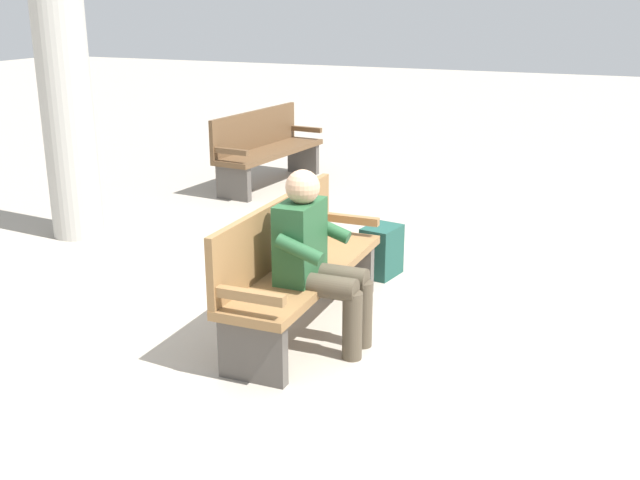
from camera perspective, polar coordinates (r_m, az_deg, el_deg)
ground_plane at (r=5.30m, az=-1.07°, el=-6.72°), size 40.00×40.00×0.00m
bench_near at (r=5.16m, az=-1.83°, el=-1.95°), size 1.81×0.51×0.90m
person_seated at (r=4.84m, az=-0.29°, el=-1.15°), size 0.58×0.58×1.18m
backpack at (r=6.26m, az=4.60°, el=-0.85°), size 0.37×0.33×0.42m
bench_far at (r=9.30m, az=-4.13°, el=6.94°), size 1.84×0.64×0.90m
support_pillar at (r=7.45m, az=-18.75°, el=11.57°), size 0.48×0.48×3.02m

